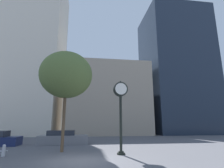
{
  "coord_description": "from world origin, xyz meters",
  "views": [
    {
      "loc": [
        0.22,
        -10.59,
        2.07
      ],
      "look_at": [
        3.17,
        10.8,
        6.91
      ],
      "focal_mm": 28.0,
      "sensor_mm": 36.0,
      "label": 1
    }
  ],
  "objects_px": {
    "car_grey": "(63,138)",
    "street_clock": "(121,100)",
    "bare_tree": "(66,75)",
    "fire_hydrant_far": "(4,150)"
  },
  "relations": [
    {
      "from": "car_grey",
      "to": "street_clock",
      "type": "bearing_deg",
      "value": -55.73
    },
    {
      "from": "street_clock",
      "to": "bare_tree",
      "type": "xyz_separation_m",
      "value": [
        -4.11,
        1.62,
        2.12
      ]
    },
    {
      "from": "fire_hydrant_far",
      "to": "bare_tree",
      "type": "xyz_separation_m",
      "value": [
        3.45,
        1.26,
        5.46
      ]
    },
    {
      "from": "street_clock",
      "to": "fire_hydrant_far",
      "type": "distance_m",
      "value": 8.26
    },
    {
      "from": "bare_tree",
      "to": "car_grey",
      "type": "bearing_deg",
      "value": 96.66
    },
    {
      "from": "car_grey",
      "to": "fire_hydrant_far",
      "type": "distance_m",
      "value": 6.84
    },
    {
      "from": "fire_hydrant_far",
      "to": "street_clock",
      "type": "bearing_deg",
      "value": -2.72
    },
    {
      "from": "car_grey",
      "to": "fire_hydrant_far",
      "type": "height_order",
      "value": "car_grey"
    },
    {
      "from": "car_grey",
      "to": "fire_hydrant_far",
      "type": "bearing_deg",
      "value": -116.05
    },
    {
      "from": "fire_hydrant_far",
      "to": "bare_tree",
      "type": "distance_m",
      "value": 6.58
    }
  ]
}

